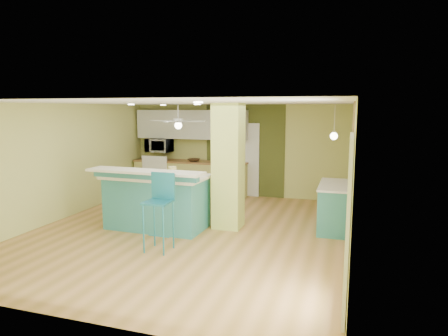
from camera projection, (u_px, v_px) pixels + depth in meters
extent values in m
cube|color=#A47A39|center=(189.00, 231.00, 7.87)|extent=(6.00, 7.00, 0.01)
cube|color=white|center=(188.00, 103.00, 7.50)|extent=(6.00, 7.00, 0.01)
cube|color=#C7C96C|center=(238.00, 150.00, 10.99)|extent=(6.00, 0.01, 2.50)
cube|color=#C7C96C|center=(65.00, 214.00, 4.38)|extent=(6.00, 0.01, 2.50)
cube|color=#C7C96C|center=(60.00, 162.00, 8.59)|extent=(0.01, 7.00, 2.50)
cube|color=#C7C96C|center=(352.00, 176.00, 6.78)|extent=(0.01, 7.00, 2.50)
cube|color=#917753|center=(351.00, 171.00, 7.35)|extent=(0.02, 3.40, 2.50)
cube|color=#495120|center=(245.00, 151.00, 10.91)|extent=(2.20, 0.02, 2.50)
cube|color=white|center=(244.00, 160.00, 10.92)|extent=(0.82, 0.05, 2.00)
cube|color=white|center=(348.00, 225.00, 4.65)|extent=(0.04, 1.08, 2.10)
cube|color=#C9DB65|center=(228.00, 166.00, 7.96)|extent=(0.55, 0.55, 2.50)
cube|color=#C6C267|center=(190.00, 178.00, 11.21)|extent=(3.20, 0.60, 0.90)
cube|color=brown|center=(190.00, 162.00, 11.14)|extent=(3.25, 0.63, 0.04)
cube|color=white|center=(160.00, 176.00, 11.49)|extent=(0.76, 0.64, 0.90)
cube|color=black|center=(154.00, 179.00, 11.19)|extent=(0.59, 0.02, 0.50)
cube|color=white|center=(154.00, 159.00, 11.13)|extent=(0.76, 0.06, 0.18)
cube|color=silver|center=(191.00, 125.00, 11.10)|extent=(3.20, 0.34, 0.80)
imported|color=white|center=(159.00, 145.00, 11.36)|extent=(0.70, 0.48, 0.39)
cylinder|color=silver|center=(178.00, 112.00, 9.74)|extent=(0.03, 0.03, 0.40)
cylinder|color=silver|center=(178.00, 121.00, 9.77)|extent=(0.24, 0.24, 0.10)
sphere|color=white|center=(178.00, 125.00, 9.79)|extent=(0.18, 0.18, 0.18)
cylinder|color=silver|center=(335.00, 120.00, 7.45)|extent=(0.01, 0.01, 0.62)
sphere|color=white|center=(334.00, 136.00, 7.50)|extent=(0.14, 0.14, 0.14)
cube|color=brown|center=(351.00, 154.00, 7.50)|extent=(0.03, 0.90, 0.70)
cube|color=teal|center=(157.00, 203.00, 8.03)|extent=(1.96, 1.02, 1.02)
cube|color=white|center=(157.00, 177.00, 7.95)|extent=(2.07, 1.13, 0.06)
cube|color=teal|center=(145.00, 175.00, 7.51)|extent=(2.18, 0.22, 0.15)
cube|color=white|center=(145.00, 171.00, 7.50)|extent=(2.34, 0.54, 0.05)
cylinder|color=teal|center=(143.00, 229.00, 6.62)|extent=(0.03, 0.03, 0.83)
cylinder|color=teal|center=(163.00, 231.00, 6.50)|extent=(0.03, 0.03, 0.83)
cylinder|color=teal|center=(154.00, 223.00, 6.96)|extent=(0.03, 0.03, 0.83)
cylinder|color=teal|center=(173.00, 225.00, 6.84)|extent=(0.03, 0.03, 0.83)
cube|color=teal|center=(158.00, 202.00, 6.66)|extent=(0.45, 0.45, 0.03)
cube|color=teal|center=(163.00, 186.00, 6.81)|extent=(0.44, 0.05, 0.46)
cube|color=teal|center=(334.00, 208.00, 7.96)|extent=(0.56, 1.36, 0.87)
cube|color=white|center=(335.00, 185.00, 7.89)|extent=(0.60, 1.42, 0.04)
imported|color=#3B2918|center=(194.00, 160.00, 11.01)|extent=(0.37, 0.37, 0.08)
cylinder|color=yellow|center=(172.00, 171.00, 7.98)|extent=(0.16, 0.16, 0.17)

